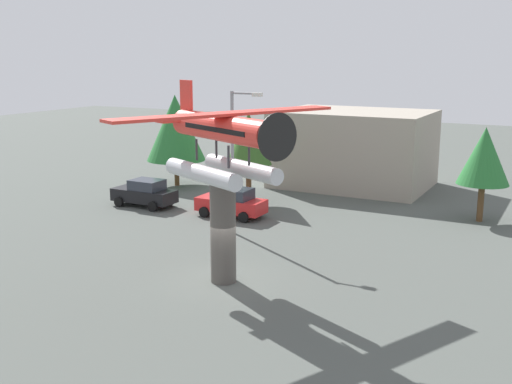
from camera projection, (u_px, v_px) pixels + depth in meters
ground_plane at (224, 281)px, 27.12m from camera, size 140.00×140.00×0.00m
display_pedestal at (223, 231)px, 26.64m from camera, size 1.10×1.10×4.49m
floatplane_monument at (224, 140)px, 25.70m from camera, size 7.15×9.87×4.00m
car_near_black at (145, 193)px, 40.30m from camera, size 4.20×2.02×1.76m
car_mid_red at (232, 202)px, 37.72m from camera, size 4.20×2.02×1.76m
streetlight_primary at (236, 152)px, 33.42m from camera, size 1.84×0.28×7.72m
storefront_building at (354, 149)px, 46.37m from camera, size 10.85×7.91×5.56m
tree_west at (176, 128)px, 46.08m from camera, size 4.33×4.33×6.72m
tree_east at (249, 139)px, 40.57m from camera, size 3.02×3.02×5.94m
tree_center_back at (484, 156)px, 36.05m from camera, size 2.98×2.98×5.54m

